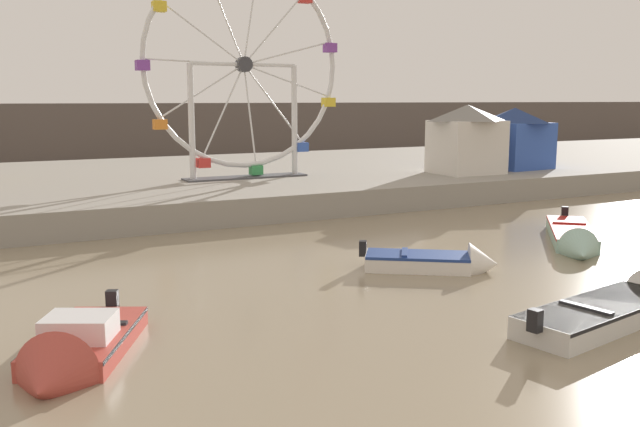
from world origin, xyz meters
TOP-DOWN VIEW (x-y plane):
  - quay_promenade at (0.00, 29.35)m, footprint 110.00×20.39m
  - distant_town_skyline at (0.00, 53.56)m, footprint 140.00×3.00m
  - motorboat_pale_grey at (2.74, 5.20)m, footprint 5.88×2.36m
  - motorboat_seafoam at (7.45, 10.97)m, footprint 4.91×5.28m
  - motorboat_white_red_stripe at (1.63, 10.41)m, footprint 3.68×3.08m
  - motorboat_faded_red at (-8.55, 7.75)m, footprint 3.15×4.24m
  - ferris_wheel_white_frame at (1.74, 25.63)m, footprint 9.73×1.20m
  - carnival_booth_white_ticket at (12.32, 22.49)m, footprint 3.51×3.08m
  - carnival_booth_blue_tent at (16.29, 23.42)m, footprint 3.71×3.76m

SIDE VIEW (x-z plane):
  - motorboat_seafoam at x=7.45m, z-range -0.37..0.85m
  - motorboat_white_red_stripe at x=1.63m, z-range -0.33..0.83m
  - motorboat_faded_red at x=-8.55m, z-range -0.48..0.98m
  - motorboat_pale_grey at x=2.74m, z-range -0.40..0.91m
  - quay_promenade at x=0.00m, z-range 0.00..1.06m
  - distant_town_skyline at x=0.00m, z-range 0.00..4.40m
  - carnival_booth_blue_tent at x=16.29m, z-range 1.12..4.35m
  - carnival_booth_white_ticket at x=12.32m, z-range 1.13..4.54m
  - ferris_wheel_white_frame at x=1.74m, z-range 1.08..11.12m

